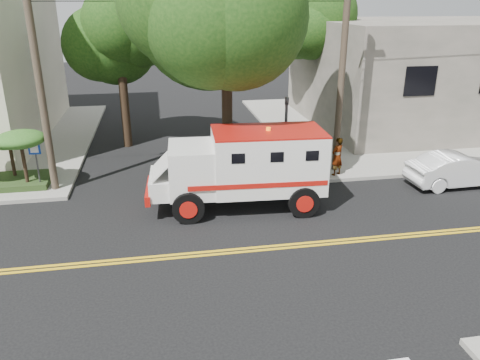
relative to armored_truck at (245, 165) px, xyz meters
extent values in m
plane|color=black|center=(-1.65, -3.26, -1.65)|extent=(100.00, 100.00, 0.00)
cube|color=gray|center=(11.85, 10.24, -1.58)|extent=(17.00, 17.00, 0.15)
cube|color=#605D52|center=(13.35, 10.74, 1.50)|extent=(14.00, 12.00, 6.00)
cylinder|color=#382D23|center=(-7.25, 2.74, 2.85)|extent=(0.28, 0.28, 9.00)
cylinder|color=#382D23|center=(4.65, 2.94, 2.85)|extent=(0.28, 0.28, 9.00)
cylinder|color=black|center=(-0.15, 3.24, 1.85)|extent=(0.44, 0.44, 7.00)
sphere|color=#14360E|center=(-0.15, 3.24, 5.35)|extent=(5.32, 5.32, 5.32)
cylinder|color=black|center=(-4.65, 8.74, 1.15)|extent=(0.44, 0.44, 5.60)
sphere|color=#14360E|center=(-4.65, 8.74, 3.95)|extent=(3.92, 3.92, 3.92)
sphere|color=#14360E|center=(-3.81, 8.18, 4.37)|extent=(3.36, 3.36, 3.36)
cylinder|color=black|center=(6.85, 12.74, 1.32)|extent=(0.44, 0.44, 5.95)
sphere|color=#14360E|center=(6.85, 12.74, 4.30)|extent=(4.20, 4.20, 4.20)
sphere|color=#14360E|center=(7.75, 12.14, 4.75)|extent=(3.60, 3.60, 3.60)
cylinder|color=#3F3F42|center=(2.15, 2.34, 0.15)|extent=(0.12, 0.12, 3.60)
imported|color=#3F3F42|center=(2.15, 2.34, 1.50)|extent=(0.15, 0.18, 0.90)
cylinder|color=#3F3F42|center=(-7.85, 2.94, -0.65)|extent=(0.06, 0.06, 2.00)
cube|color=#0C33A5|center=(-7.85, 2.88, 0.15)|extent=(0.45, 0.03, 0.45)
cube|color=#1E3314|center=(-9.15, 3.54, -1.38)|extent=(3.20, 2.00, 0.24)
cylinder|color=black|center=(-9.05, 3.94, -0.58)|extent=(0.14, 0.14, 1.36)
ellipsoid|color=#1F5319|center=(-9.05, 3.94, 0.18)|extent=(1.55, 1.55, 0.54)
cylinder|color=black|center=(-8.35, 3.04, -0.42)|extent=(0.14, 0.14, 1.68)
ellipsoid|color=#1F5319|center=(-8.35, 3.04, 0.52)|extent=(1.91, 1.91, 0.66)
cube|color=white|center=(0.83, -0.05, 0.12)|extent=(4.09, 2.55, 2.13)
cube|color=white|center=(-1.91, 0.11, -0.08)|extent=(1.75, 2.32, 1.73)
cube|color=black|center=(-2.71, 0.15, 0.38)|extent=(0.16, 1.73, 0.71)
cube|color=white|center=(-2.98, 0.16, -0.59)|extent=(1.03, 2.08, 0.71)
cube|color=#B0130D|center=(-3.49, 0.19, -0.84)|extent=(0.30, 2.19, 0.36)
cube|color=#B0130D|center=(0.83, -0.05, 1.22)|extent=(4.09, 2.55, 0.06)
cylinder|color=black|center=(-2.18, -1.02, -1.10)|extent=(1.13, 0.39, 1.12)
cylinder|color=black|center=(-2.05, 1.25, -1.10)|extent=(1.13, 0.39, 1.12)
cylinder|color=black|center=(1.88, -1.24, -1.10)|extent=(1.13, 0.39, 1.12)
cylinder|color=black|center=(2.01, 1.03, -1.10)|extent=(1.13, 0.39, 1.12)
imported|color=silver|center=(9.07, 0.54, -0.96)|extent=(4.24, 1.59, 1.38)
imported|color=gray|center=(4.45, 2.24, -0.67)|extent=(0.72, 0.63, 1.66)
imported|color=gray|center=(8.41, 6.21, -0.72)|extent=(0.95, 0.89, 1.56)
camera|label=1|loc=(-3.01, -15.74, 5.58)|focal=35.00mm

